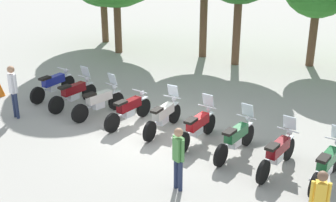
{
  "coord_description": "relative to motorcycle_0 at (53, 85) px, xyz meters",
  "views": [
    {
      "loc": [
        5.74,
        -11.45,
        6.16
      ],
      "look_at": [
        0.0,
        0.5,
        0.9
      ],
      "focal_mm": 48.24,
      "sensor_mm": 36.0,
      "label": 1
    }
  ],
  "objects": [
    {
      "name": "person_1",
      "position": [
        0.1,
        -2.1,
        0.59
      ],
      "size": [
        0.41,
        0.3,
        1.83
      ],
      "rotation": [
        0.0,
        0.0,
        4.41
      ],
      "color": "#232D4C",
      "rests_on": "ground_plane"
    },
    {
      "name": "motorcycle_8",
      "position": [
        10.08,
        -1.84,
        0.01
      ],
      "size": [
        0.74,
        2.17,
        1.37
      ],
      "rotation": [
        0.0,
        0.0,
        1.37
      ],
      "color": "black",
      "rests_on": "ground_plane"
    },
    {
      "name": "motorcycle_7",
      "position": [
        8.82,
        -1.77,
        0.01
      ],
      "size": [
        0.75,
        2.17,
        1.37
      ],
      "rotation": [
        0.0,
        0.0,
        1.37
      ],
      "color": "black",
      "rests_on": "ground_plane"
    },
    {
      "name": "motorcycle_0",
      "position": [
        0.0,
        0.0,
        0.0
      ],
      "size": [
        0.66,
        2.19,
        0.99
      ],
      "rotation": [
        0.0,
        0.0,
        1.45
      ],
      "color": "black",
      "rests_on": "ground_plane"
    },
    {
      "name": "motorcycle_4",
      "position": [
        5.04,
        -0.89,
        0.01
      ],
      "size": [
        0.62,
        2.19,
        1.37
      ],
      "rotation": [
        0.0,
        0.0,
        1.5
      ],
      "color": "black",
      "rests_on": "ground_plane"
    },
    {
      "name": "motorcycle_6",
      "position": [
        7.56,
        -1.4,
        0.01
      ],
      "size": [
        0.74,
        2.17,
        1.37
      ],
      "rotation": [
        0.0,
        0.0,
        1.38
      ],
      "color": "black",
      "rests_on": "ground_plane"
    },
    {
      "name": "motorcycle_2",
      "position": [
        2.53,
        -0.72,
        0.01
      ],
      "size": [
        0.87,
        2.12,
        1.37
      ],
      "rotation": [
        0.0,
        0.0,
        1.26
      ],
      "color": "black",
      "rests_on": "ground_plane"
    },
    {
      "name": "ground_plane",
      "position": [
        5.04,
        -1.05,
        -0.5
      ],
      "size": [
        80.0,
        80.0,
        0.0
      ],
      "primitive_type": "plane",
      "color": "#9E9B93"
    },
    {
      "name": "motorcycle_1",
      "position": [
        1.26,
        -0.44,
        0.01
      ],
      "size": [
        0.74,
        2.17,
        1.37
      ],
      "rotation": [
        0.0,
        0.0,
        1.38
      ],
      "color": "black",
      "rests_on": "ground_plane"
    },
    {
      "name": "person_0",
      "position": [
        10.19,
        -4.26,
        0.44
      ],
      "size": [
        0.41,
        0.26,
        1.63
      ],
      "rotation": [
        0.0,
        0.0,
        4.94
      ],
      "color": "brown",
      "rests_on": "ground_plane"
    },
    {
      "name": "traffic_cone",
      "position": [
        -1.92,
        -0.78,
        -0.23
      ],
      "size": [
        0.32,
        0.32,
        0.55
      ],
      "primitive_type": "cone",
      "color": "orange",
      "rests_on": "ground_plane"
    },
    {
      "name": "person_2",
      "position": [
        6.85,
        -3.74,
        0.47
      ],
      "size": [
        0.4,
        0.29,
        1.66
      ],
      "rotation": [
        0.0,
        0.0,
        1.12
      ],
      "color": "#232D4C",
      "rests_on": "ground_plane"
    },
    {
      "name": "motorcycle_5",
      "position": [
        6.3,
        -1.16,
        0.01
      ],
      "size": [
        0.67,
        2.18,
        1.37
      ],
      "rotation": [
        0.0,
        0.0,
        1.43
      ],
      "color": "black",
      "rests_on": "ground_plane"
    },
    {
      "name": "motorcycle_3",
      "position": [
        3.78,
        -0.88,
        0.0
      ],
      "size": [
        0.74,
        2.17,
        0.99
      ],
      "rotation": [
        0.0,
        0.0,
        1.38
      ],
      "color": "black",
      "rests_on": "ground_plane"
    }
  ]
}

